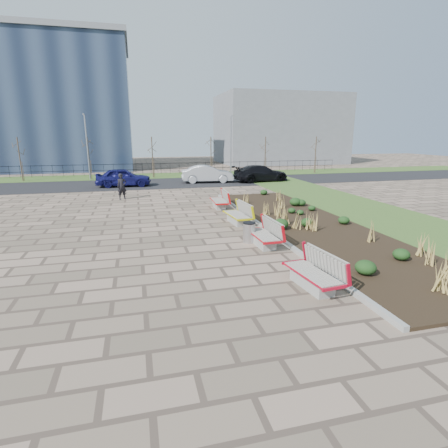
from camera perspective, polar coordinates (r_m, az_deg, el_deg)
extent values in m
plane|color=#846C5B|center=(10.74, -3.92, -9.04)|extent=(120.00, 120.00, 0.00)
cube|color=black|center=(17.24, 13.83, -0.17)|extent=(4.50, 18.00, 0.10)
cube|color=gray|center=(16.29, 6.56, -0.59)|extent=(0.16, 18.00, 0.15)
cube|color=#33511E|center=(19.88, 26.03, 0.60)|extent=(5.00, 38.00, 0.04)
cube|color=#33511E|center=(37.98, -11.56, 7.72)|extent=(80.00, 5.00, 0.04)
cube|color=black|center=(32.04, -11.01, 6.53)|extent=(80.00, 7.00, 0.02)
cylinder|color=#B2B2B7|center=(14.19, 4.11, -1.41)|extent=(0.49, 0.49, 0.81)
imported|color=black|center=(24.52, -16.34, 5.89)|extent=(0.74, 0.60, 1.74)
imported|color=#121351|center=(30.68, -16.10, 7.35)|extent=(4.50, 1.86, 1.52)
imported|color=#A6A8AE|center=(32.01, -2.72, 8.17)|extent=(4.78, 2.02, 1.53)
imported|color=black|center=(32.80, 6.03, 8.23)|extent=(5.40, 2.74, 1.50)
cube|color=slate|center=(56.08, 8.97, 15.01)|extent=(18.00, 12.00, 10.00)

